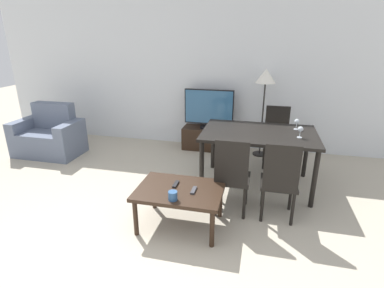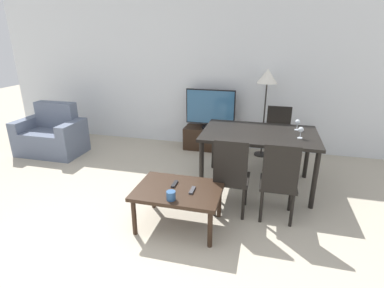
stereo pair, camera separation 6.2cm
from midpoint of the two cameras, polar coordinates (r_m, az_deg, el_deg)
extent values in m
plane|color=#B2A893|center=(2.95, -18.70, -23.45)|extent=(18.00, 18.00, 0.00)
cube|color=silver|center=(5.56, -0.23, 13.50)|extent=(7.73, 0.06, 2.70)
cube|color=slate|center=(5.81, -25.85, 0.21)|extent=(0.74, 0.68, 0.42)
cube|color=slate|center=(5.87, -25.07, 4.98)|extent=(0.74, 0.20, 0.45)
cube|color=slate|center=(6.08, -29.35, 1.34)|extent=(0.18, 0.68, 0.60)
cube|color=slate|center=(5.51, -22.27, 0.72)|extent=(0.18, 0.68, 0.60)
cube|color=black|center=(5.49, 2.79, 1.08)|extent=(0.92, 0.38, 0.40)
cylinder|color=black|center=(5.42, 2.83, 3.25)|extent=(0.31, 0.31, 0.03)
cylinder|color=black|center=(5.41, 2.83, 3.66)|extent=(0.04, 0.04, 0.05)
cube|color=black|center=(5.33, 2.90, 7.09)|extent=(0.87, 0.04, 0.61)
cube|color=#2D5B84|center=(5.30, 2.85, 7.03)|extent=(0.84, 0.01, 0.58)
cube|color=black|center=(3.22, -2.91, -8.83)|extent=(0.91, 0.65, 0.04)
cylinder|color=black|center=(3.24, -11.25, -13.61)|extent=(0.05, 0.05, 0.41)
cylinder|color=black|center=(3.04, 3.24, -15.81)|extent=(0.05, 0.05, 0.41)
cylinder|color=black|center=(3.67, -7.75, -9.14)|extent=(0.05, 0.05, 0.41)
cylinder|color=black|center=(3.48, 4.89, -10.69)|extent=(0.05, 0.05, 0.41)
cube|color=black|center=(4.05, 12.24, 1.99)|extent=(1.49, 0.99, 0.04)
cylinder|color=black|center=(3.86, 1.38, -4.66)|extent=(0.06, 0.06, 0.74)
cylinder|color=black|center=(3.84, 21.86, -6.31)|extent=(0.06, 0.06, 0.74)
cylinder|color=black|center=(4.65, 3.63, -0.32)|extent=(0.06, 0.06, 0.74)
cylinder|color=black|center=(4.63, 20.54, -1.67)|extent=(0.06, 0.06, 0.74)
cube|color=black|center=(3.52, 7.17, -6.50)|extent=(0.40, 0.40, 0.04)
cylinder|color=black|center=(3.78, 4.86, -8.15)|extent=(0.04, 0.04, 0.40)
cylinder|color=black|center=(3.76, 9.80, -8.60)|extent=(0.04, 0.04, 0.40)
cylinder|color=black|center=(3.50, 4.02, -10.59)|extent=(0.04, 0.04, 0.40)
cylinder|color=black|center=(3.47, 9.39, -11.11)|extent=(0.04, 0.04, 0.40)
cube|color=black|center=(3.24, 6.99, -3.62)|extent=(0.37, 0.04, 0.51)
cube|color=black|center=(4.85, 15.31, 0.48)|extent=(0.40, 0.40, 0.04)
cylinder|color=black|center=(4.77, 13.16, -2.46)|extent=(0.04, 0.04, 0.40)
cylinder|color=black|center=(4.79, 17.04, -2.76)|extent=(0.04, 0.04, 0.40)
cylinder|color=black|center=(5.07, 13.23, -1.10)|extent=(0.04, 0.04, 0.40)
cylinder|color=black|center=(5.09, 16.88, -1.39)|extent=(0.04, 0.04, 0.40)
cube|color=black|center=(4.95, 15.56, 4.12)|extent=(0.37, 0.04, 0.51)
cube|color=black|center=(3.52, 15.69, -7.19)|extent=(0.40, 0.40, 0.04)
cylinder|color=black|center=(3.75, 12.83, -8.85)|extent=(0.04, 0.04, 0.40)
cylinder|color=black|center=(3.77, 17.80, -9.20)|extent=(0.04, 0.04, 0.40)
cylinder|color=black|center=(3.47, 12.69, -11.38)|extent=(0.04, 0.04, 0.40)
cylinder|color=black|center=(3.49, 18.11, -11.75)|extent=(0.04, 0.04, 0.40)
cube|color=black|center=(3.24, 16.20, -4.36)|extent=(0.37, 0.04, 0.51)
cylinder|color=black|center=(5.40, 12.40, -1.85)|extent=(0.24, 0.24, 0.02)
cylinder|color=black|center=(5.21, 12.90, 4.56)|extent=(0.02, 0.02, 1.23)
cone|color=white|center=(5.07, 13.55, 12.51)|extent=(0.33, 0.33, 0.23)
cube|color=black|center=(3.28, -3.67, -7.63)|extent=(0.04, 0.15, 0.02)
cube|color=#38383D|center=(3.16, -0.25, -8.80)|extent=(0.04, 0.15, 0.02)
cylinder|color=navy|center=(2.99, -4.29, -9.81)|extent=(0.09, 0.09, 0.09)
cylinder|color=silver|center=(4.29, 18.77, 2.68)|extent=(0.06, 0.06, 0.01)
cylinder|color=silver|center=(4.27, 18.83, 3.18)|extent=(0.01, 0.01, 0.07)
sphere|color=silver|center=(4.26, 18.93, 4.07)|extent=(0.07, 0.07, 0.07)
cylinder|color=silver|center=(3.95, 19.36, 1.19)|extent=(0.06, 0.06, 0.01)
cylinder|color=silver|center=(3.94, 19.42, 1.73)|extent=(0.01, 0.01, 0.07)
sphere|color=silver|center=(3.92, 19.54, 2.69)|extent=(0.07, 0.07, 0.07)
camera|label=1|loc=(0.03, -90.46, -0.17)|focal=28.00mm
camera|label=2|loc=(0.03, 89.54, 0.17)|focal=28.00mm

